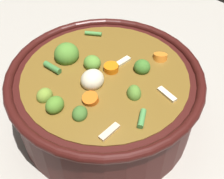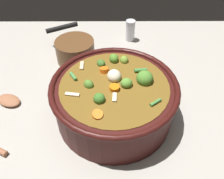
# 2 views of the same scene
# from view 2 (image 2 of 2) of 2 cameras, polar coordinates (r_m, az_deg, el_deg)

# --- Properties ---
(ground_plane) EXTENTS (1.10, 1.10, 0.00)m
(ground_plane) POSITION_cam_2_polar(r_m,az_deg,el_deg) (0.68, 0.49, -6.11)
(ground_plane) COLOR #9E998E
(cooking_pot) EXTENTS (0.33, 0.33, 0.14)m
(cooking_pot) POSITION_cam_2_polar(r_m,az_deg,el_deg) (0.63, 0.54, -2.38)
(cooking_pot) COLOR #38110F
(cooking_pot) RESTS_ON ground_plane
(salt_shaker) EXTENTS (0.04, 0.04, 0.08)m
(salt_shaker) POSITION_cam_2_polar(r_m,az_deg,el_deg) (0.96, 4.40, 13.97)
(salt_shaker) COLOR silver
(salt_shaker) RESTS_ON ground_plane
(small_saucepan) EXTENTS (0.22, 0.19, 0.08)m
(small_saucepan) POSITION_cam_2_polar(r_m,az_deg,el_deg) (0.86, -8.91, 9.37)
(small_saucepan) COLOR brown
(small_saucepan) RESTS_ON ground_plane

